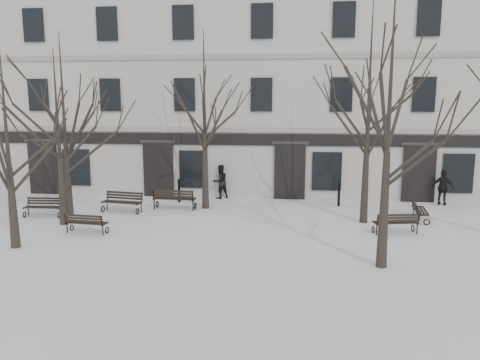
# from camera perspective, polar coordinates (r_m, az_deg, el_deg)

# --- Properties ---
(ground) EXTENTS (100.00, 100.00, 0.00)m
(ground) POSITION_cam_1_polar(r_m,az_deg,el_deg) (17.38, -5.79, -7.48)
(ground) COLOR white
(ground) RESTS_ON ground
(building) EXTENTS (40.40, 10.20, 11.40)m
(building) POSITION_cam_1_polar(r_m,az_deg,el_deg) (29.41, -0.70, 10.47)
(building) COLOR #B5AFA7
(building) RESTS_ON ground
(tree_0) EXTENTS (4.77, 4.77, 6.81)m
(tree_0) POSITION_cam_1_polar(r_m,az_deg,el_deg) (17.73, -26.64, 5.89)
(tree_0) COLOR black
(tree_0) RESTS_ON ground
(tree_1) EXTENTS (5.01, 5.01, 7.16)m
(tree_1) POSITION_cam_1_polar(r_m,az_deg,el_deg) (20.35, -21.40, 7.23)
(tree_1) COLOR black
(tree_1) RESTS_ON ground
(tree_2) EXTENTS (5.97, 5.97, 8.52)m
(tree_2) POSITION_cam_1_polar(r_m,az_deg,el_deg) (14.57, 17.84, 10.06)
(tree_2) COLOR black
(tree_2) RESTS_ON ground
(tree_4) EXTENTS (5.63, 5.63, 8.05)m
(tree_4) POSITION_cam_1_polar(r_m,az_deg,el_deg) (22.06, -20.77, 8.85)
(tree_4) COLOR black
(tree_4) RESTS_ON ground
(tree_5) EXTENTS (5.81, 5.81, 8.30)m
(tree_5) POSITION_cam_1_polar(r_m,az_deg,el_deg) (21.98, -4.38, 9.86)
(tree_5) COLOR black
(tree_5) RESTS_ON ground
(tree_6) EXTENTS (6.31, 6.31, 9.01)m
(tree_6) POSITION_cam_1_polar(r_m,az_deg,el_deg) (19.97, 15.50, 10.84)
(tree_6) COLOR black
(tree_6) RESTS_ON ground
(bench_0) EXTENTS (1.69, 0.69, 0.84)m
(bench_0) POSITION_cam_1_polar(r_m,az_deg,el_deg) (22.62, -22.81, -2.98)
(bench_0) COLOR black
(bench_0) RESTS_ON ground
(bench_1) EXTENTS (1.66, 0.76, 0.81)m
(bench_1) POSITION_cam_1_polar(r_m,az_deg,el_deg) (19.15, -18.27, -4.94)
(bench_1) COLOR black
(bench_1) RESTS_ON ground
(bench_2) EXTENTS (1.79, 0.95, 0.86)m
(bench_2) POSITION_cam_1_polar(r_m,az_deg,el_deg) (19.12, 18.50, -4.90)
(bench_2) COLOR black
(bench_2) RESTS_ON ground
(bench_3) EXTENTS (1.93, 0.95, 0.94)m
(bench_3) POSITION_cam_1_polar(r_m,az_deg,el_deg) (22.30, -14.14, -2.53)
(bench_3) COLOR black
(bench_3) RESTS_ON ground
(bench_4) EXTENTS (2.05, 0.85, 1.01)m
(bench_4) POSITION_cam_1_polar(r_m,az_deg,el_deg) (22.32, -8.03, -2.21)
(bench_4) COLOR black
(bench_4) RESTS_ON ground
(bench_5) EXTENTS (0.81, 1.73, 0.85)m
(bench_5) POSITION_cam_1_polar(r_m,az_deg,el_deg) (21.62, 20.95, -3.40)
(bench_5) COLOR black
(bench_5) RESTS_ON ground
(bollard_a) EXTENTS (0.15, 0.15, 1.19)m
(bollard_a) POSITION_cam_1_polar(r_m,az_deg,el_deg) (23.89, -7.43, -1.20)
(bollard_a) COLOR black
(bollard_a) RESTS_ON ground
(bollard_b) EXTENTS (0.15, 0.15, 1.20)m
(bollard_b) POSITION_cam_1_polar(r_m,az_deg,el_deg) (23.30, 11.97, -1.59)
(bollard_b) COLOR black
(bollard_b) RESTS_ON ground
(pedestrian_b) EXTENTS (1.10, 1.05, 1.78)m
(pedestrian_b) POSITION_cam_1_polar(r_m,az_deg,el_deg) (24.78, -2.40, -2.23)
(pedestrian_b) COLOR black
(pedestrian_b) RESTS_ON ground
(pedestrian_c) EXTENTS (1.10, 0.84, 1.74)m
(pedestrian_c) POSITION_cam_1_polar(r_m,az_deg,el_deg) (25.26, 23.39, -2.80)
(pedestrian_c) COLOR black
(pedestrian_c) RESTS_ON ground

